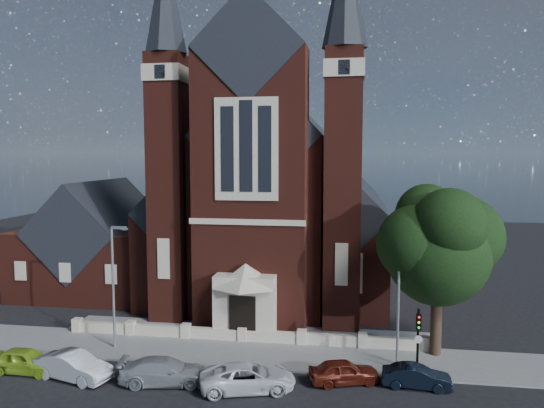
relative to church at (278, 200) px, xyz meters
The scene contains 16 objects.
ground 11.40m from the church, 90.00° to the right, with size 120.00×120.00×0.00m, color black.
pavement_strip 20.18m from the church, 90.00° to the right, with size 60.00×5.00×0.12m, color slate.
forecourt_paving 16.60m from the church, 90.00° to the right, with size 26.00×3.00×0.14m, color slate.
forecourt_wall 18.37m from the church, 90.00° to the right, with size 24.00×0.40×0.90m, color #B4A58F.
church is the anchor object (origin of this frame).
parish_hall 17.26m from the church, 162.84° to the right, with size 12.00×12.20×10.24m.
street_tree 21.38m from the church, 53.83° to the right, with size 6.40×6.60×10.70m.
street_lamp_left 20.84m from the church, 112.66° to the right, with size 1.16×0.22×8.09m.
street_lamp_right 21.76m from the church, 61.96° to the right, with size 1.16×0.22×8.09m.
traffic_signal 23.94m from the church, 61.80° to the right, with size 0.28×0.42×4.00m.
car_lime_van 27.02m from the church, 116.19° to the right, with size 1.70×4.22×1.44m, color #97C427.
car_silver_a 26.17m from the church, 109.08° to the right, with size 1.62×4.63×1.53m, color silver.
car_silver_b 24.81m from the church, 97.08° to the right, with size 2.01×4.94×1.43m, color #96999D.
car_white_suv 24.76m from the church, 85.62° to the right, with size 2.38×5.15×1.43m, color white.
car_dark_red 24.14m from the church, 72.52° to the right, with size 1.58×3.92×1.33m, color #57190E.
car_navy 25.50m from the church, 63.60° to the right, with size 1.30×3.72×1.22m, color black.
Camera 1 is at (7.35, -27.53, 12.74)m, focal length 35.00 mm.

